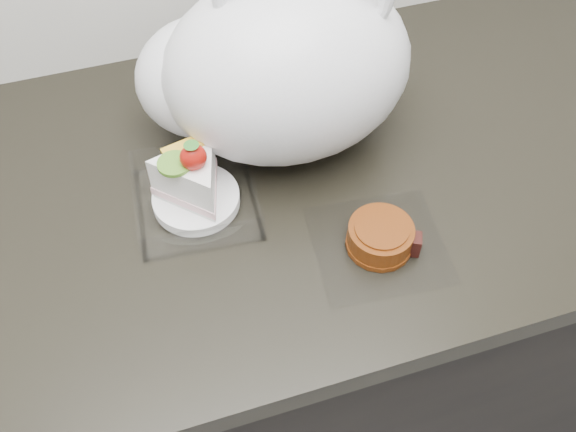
# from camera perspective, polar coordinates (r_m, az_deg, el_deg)

# --- Properties ---
(counter) EXTENTS (2.04, 0.64, 0.90)m
(counter) POSITION_cam_1_polar(r_m,az_deg,el_deg) (1.27, -3.91, -10.43)
(counter) COLOR black
(counter) RESTS_ON ground
(cake_tray) EXTENTS (0.17, 0.17, 0.12)m
(cake_tray) POSITION_cam_1_polar(r_m,az_deg,el_deg) (0.85, -8.32, 2.41)
(cake_tray) COLOR white
(cake_tray) RESTS_ON counter
(mooncake_wrap) EXTENTS (0.18, 0.17, 0.04)m
(mooncake_wrap) POSITION_cam_1_polar(r_m,az_deg,el_deg) (0.82, 8.27, -2.00)
(mooncake_wrap) COLOR white
(mooncake_wrap) RESTS_ON counter
(plastic_bag) EXTENTS (0.41, 0.33, 0.31)m
(plastic_bag) POSITION_cam_1_polar(r_m,az_deg,el_deg) (0.87, -1.51, 12.94)
(plastic_bag) COLOR white
(plastic_bag) RESTS_ON counter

